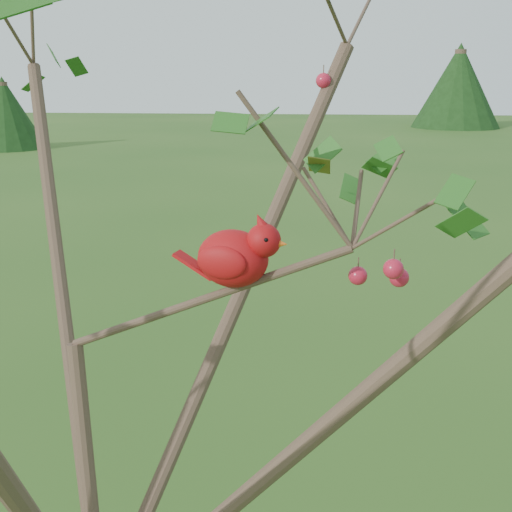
{
  "coord_description": "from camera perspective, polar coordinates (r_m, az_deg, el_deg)",
  "views": [
    {
      "loc": [
        0.48,
        -1.17,
        2.53
      ],
      "look_at": [
        0.36,
        0.06,
        2.18
      ],
      "focal_mm": 45.0,
      "sensor_mm": 36.0,
      "label": 1
    }
  ],
  "objects": [
    {
      "name": "cardinal",
      "position": [
        1.3,
        -1.73,
        0.02
      ],
      "size": [
        0.25,
        0.15,
        0.17
      ],
      "rotation": [
        0.0,
        0.0,
        -0.25
      ],
      "color": "#A80E13",
      "rests_on": "ground"
    },
    {
      "name": "crabapple_tree",
      "position": [
        1.3,
        -15.21,
        -2.97
      ],
      "size": [
        2.35,
        2.05,
        2.95
      ],
      "color": "#402F22",
      "rests_on": "ground"
    },
    {
      "name": "distant_trees",
      "position": [
        26.56,
        2.29,
        14.13
      ],
      "size": [
        39.26,
        14.88,
        3.85
      ],
      "color": "#402F22",
      "rests_on": "ground"
    }
  ]
}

